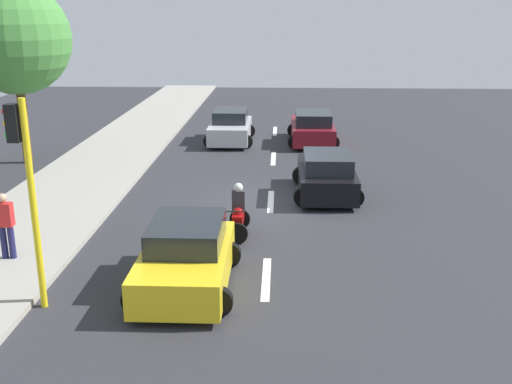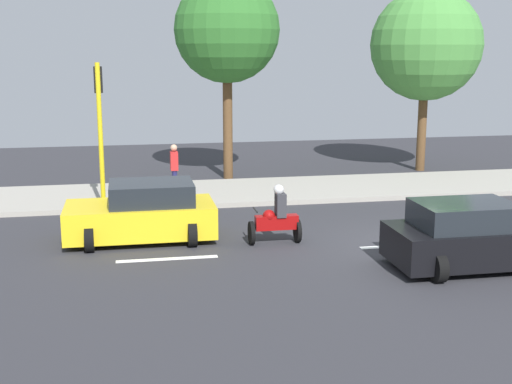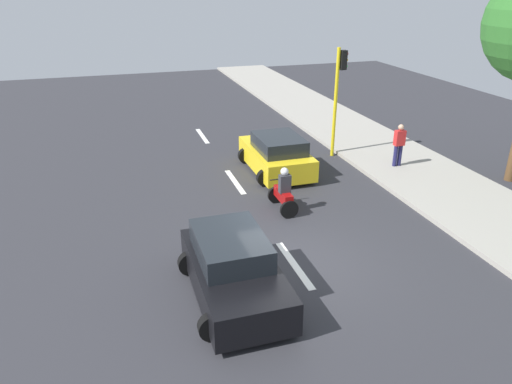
{
  "view_description": "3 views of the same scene",
  "coord_description": "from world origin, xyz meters",
  "px_view_note": "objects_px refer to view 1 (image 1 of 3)",
  "views": [
    {
      "loc": [
        -0.31,
        19.19,
        6.18
      ],
      "look_at": [
        0.34,
        3.68,
        1.45
      ],
      "focal_mm": 42.55,
      "sensor_mm": 36.0,
      "label": 1
    },
    {
      "loc": [
        -15.61,
        6.82,
        4.9
      ],
      "look_at": [
        -0.12,
        3.88,
        1.57
      ],
      "focal_mm": 47.94,
      "sensor_mm": 36.0,
      "label": 2
    },
    {
      "loc": [
        -4.28,
        -10.15,
        6.99
      ],
      "look_at": [
        -0.15,
        2.92,
        0.91
      ],
      "focal_mm": 33.92,
      "sensor_mm": 36.0,
      "label": 3
    }
  ],
  "objects_px": {
    "car_black": "(326,175)",
    "car_maroon": "(312,128)",
    "pedestrian_near_signal": "(5,224)",
    "street_tree_south": "(15,39)",
    "car_yellow_cab": "(186,258)",
    "motorcycle": "(238,214)",
    "car_silver": "(230,128)",
    "traffic_light_corner": "(25,176)"
  },
  "relations": [
    {
      "from": "car_maroon",
      "to": "car_black",
      "type": "bearing_deg",
      "value": 90.52
    },
    {
      "from": "car_yellow_cab",
      "to": "street_tree_south",
      "type": "xyz_separation_m",
      "value": [
        8.38,
        -11.41,
        4.3
      ]
    },
    {
      "from": "car_silver",
      "to": "traffic_light_corner",
      "type": "height_order",
      "value": "traffic_light_corner"
    },
    {
      "from": "car_silver",
      "to": "pedestrian_near_signal",
      "type": "bearing_deg",
      "value": 73.3
    },
    {
      "from": "car_maroon",
      "to": "pedestrian_near_signal",
      "type": "bearing_deg",
      "value": 60.38
    },
    {
      "from": "pedestrian_near_signal",
      "to": "traffic_light_corner",
      "type": "xyz_separation_m",
      "value": [
        -1.64,
        2.24,
        1.87
      ]
    },
    {
      "from": "pedestrian_near_signal",
      "to": "traffic_light_corner",
      "type": "relative_size",
      "value": 0.38
    },
    {
      "from": "car_maroon",
      "to": "traffic_light_corner",
      "type": "xyz_separation_m",
      "value": [
        6.65,
        16.82,
        2.22
      ]
    },
    {
      "from": "car_yellow_cab",
      "to": "traffic_light_corner",
      "type": "xyz_separation_m",
      "value": [
        3.03,
        1.09,
        2.22
      ]
    },
    {
      "from": "pedestrian_near_signal",
      "to": "street_tree_south",
      "type": "bearing_deg",
      "value": -70.09
    },
    {
      "from": "street_tree_south",
      "to": "traffic_light_corner",
      "type": "bearing_deg",
      "value": 113.18
    },
    {
      "from": "car_black",
      "to": "car_yellow_cab",
      "type": "distance_m",
      "value": 8.18
    },
    {
      "from": "car_silver",
      "to": "traffic_light_corner",
      "type": "distance_m",
      "value": 17.2
    },
    {
      "from": "motorcycle",
      "to": "car_silver",
      "type": "bearing_deg",
      "value": -84.27
    },
    {
      "from": "pedestrian_near_signal",
      "to": "car_yellow_cab",
      "type": "bearing_deg",
      "value": 166.17
    },
    {
      "from": "car_silver",
      "to": "motorcycle",
      "type": "bearing_deg",
      "value": 95.73
    },
    {
      "from": "car_maroon",
      "to": "motorcycle",
      "type": "relative_size",
      "value": 2.77
    },
    {
      "from": "car_silver",
      "to": "pedestrian_near_signal",
      "type": "distance_m",
      "value": 15.24
    },
    {
      "from": "car_yellow_cab",
      "to": "car_maroon",
      "type": "xyz_separation_m",
      "value": [
        -3.62,
        -15.72,
        0.0
      ]
    },
    {
      "from": "car_silver",
      "to": "car_maroon",
      "type": "bearing_deg",
      "value": 179.68
    },
    {
      "from": "motorcycle",
      "to": "pedestrian_near_signal",
      "type": "relative_size",
      "value": 0.91
    },
    {
      "from": "car_maroon",
      "to": "traffic_light_corner",
      "type": "height_order",
      "value": "traffic_light_corner"
    },
    {
      "from": "car_silver",
      "to": "street_tree_south",
      "type": "bearing_deg",
      "value": 28.18
    },
    {
      "from": "car_silver",
      "to": "traffic_light_corner",
      "type": "xyz_separation_m",
      "value": [
        2.74,
        16.84,
        2.22
      ]
    },
    {
      "from": "pedestrian_near_signal",
      "to": "street_tree_south",
      "type": "distance_m",
      "value": 11.6
    },
    {
      "from": "pedestrian_near_signal",
      "to": "street_tree_south",
      "type": "xyz_separation_m",
      "value": [
        3.72,
        -10.26,
        3.95
      ]
    },
    {
      "from": "traffic_light_corner",
      "to": "car_silver",
      "type": "bearing_deg",
      "value": -99.25
    },
    {
      "from": "car_black",
      "to": "car_maroon",
      "type": "distance_m",
      "value": 8.43
    },
    {
      "from": "pedestrian_near_signal",
      "to": "street_tree_south",
      "type": "height_order",
      "value": "street_tree_south"
    },
    {
      "from": "motorcycle",
      "to": "pedestrian_near_signal",
      "type": "xyz_separation_m",
      "value": [
        5.63,
        2.17,
        0.42
      ]
    },
    {
      "from": "car_black",
      "to": "car_maroon",
      "type": "bearing_deg",
      "value": -89.48
    },
    {
      "from": "traffic_light_corner",
      "to": "car_maroon",
      "type": "bearing_deg",
      "value": -111.57
    },
    {
      "from": "car_yellow_cab",
      "to": "car_silver",
      "type": "xyz_separation_m",
      "value": [
        0.28,
        -15.75,
        -0.0
      ]
    },
    {
      "from": "car_yellow_cab",
      "to": "motorcycle",
      "type": "height_order",
      "value": "motorcycle"
    },
    {
      "from": "car_maroon",
      "to": "street_tree_south",
      "type": "distance_m",
      "value": 13.46
    },
    {
      "from": "car_maroon",
      "to": "motorcycle",
      "type": "xyz_separation_m",
      "value": [
        2.66,
        12.4,
        -0.07
      ]
    },
    {
      "from": "pedestrian_near_signal",
      "to": "street_tree_south",
      "type": "relative_size",
      "value": 0.23
    },
    {
      "from": "car_silver",
      "to": "traffic_light_corner",
      "type": "bearing_deg",
      "value": 80.75
    },
    {
      "from": "car_black",
      "to": "car_yellow_cab",
      "type": "bearing_deg",
      "value": 63.12
    },
    {
      "from": "car_maroon",
      "to": "motorcycle",
      "type": "height_order",
      "value": "motorcycle"
    },
    {
      "from": "motorcycle",
      "to": "street_tree_south",
      "type": "xyz_separation_m",
      "value": [
        9.34,
        -8.09,
        4.37
      ]
    },
    {
      "from": "car_silver",
      "to": "car_black",
      "type": "bearing_deg",
      "value": 115.23
    }
  ]
}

